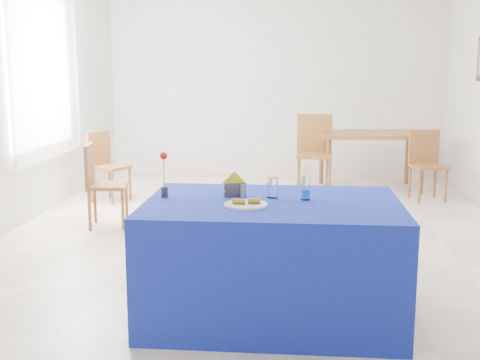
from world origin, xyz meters
name	(u,v)px	position (x,y,z in m)	size (l,w,h in m)	color
floor	(263,235)	(0.00, 0.00, 0.00)	(7.00, 7.00, 0.00)	beige
room_shell	(264,50)	(0.00, 0.00, 1.75)	(7.00, 7.00, 7.00)	silver
window_pane	(41,72)	(-2.47, 0.80, 1.55)	(0.04, 1.50, 1.60)	white
curtain	(47,72)	(-2.40, 0.80, 1.55)	(0.04, 1.75, 1.85)	white
plate	(246,205)	(0.00, -2.06, 0.77)	(0.26, 0.26, 0.01)	white
drinking_glass	(272,188)	(0.15, -1.80, 0.82)	(0.07, 0.07, 0.13)	white
salt_shaker	(242,191)	(-0.04, -1.81, 0.80)	(0.03, 0.03, 0.09)	gray
pepper_shaker	(244,190)	(-0.04, -1.77, 0.80)	(0.03, 0.03, 0.09)	slate
blue_table	(272,259)	(0.16, -1.90, 0.38)	(1.60, 1.10, 0.76)	navy
water_bottle	(306,189)	(0.36, -1.84, 0.83)	(0.06, 0.06, 0.21)	silver
napkin_holder	(234,189)	(-0.10, -1.78, 0.81)	(0.15, 0.08, 0.17)	#39383D
rose_vase	(164,176)	(-0.55, -1.85, 0.90)	(0.05, 0.05, 0.30)	#27272C
oak_table	(370,138)	(1.29, 2.48, 0.68)	(1.43, 0.99, 0.76)	#95572B
chair_bg_left	(314,148)	(0.54, 2.15, 0.58)	(0.46, 0.46, 1.01)	brown
chair_bg_right	(426,160)	(1.90, 1.84, 0.49)	(0.44, 0.44, 0.85)	brown
chair_win_a	(100,179)	(-1.66, 0.19, 0.49)	(0.43, 0.43, 0.85)	brown
chair_win_b	(105,161)	(-1.99, 1.39, 0.49)	(0.50, 0.50, 0.85)	brown
banana_pieces	(247,201)	(0.00, -2.06, 0.79)	(0.17, 0.06, 0.03)	gold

